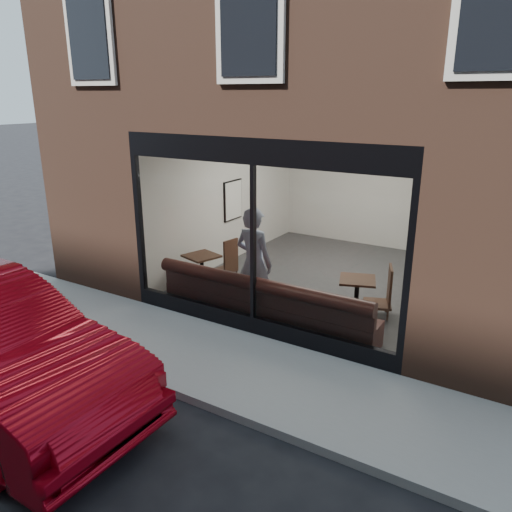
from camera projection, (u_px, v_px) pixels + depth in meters
The scene contains 21 objects.
ground at pixel (173, 392), 6.70m from camera, with size 120.00×120.00×0.00m, color black.
sidewalk_near at pixel (217, 359), 7.51m from camera, with size 40.00×2.00×0.01m, color gray.
kerb_near at pixel (170, 390), 6.64m from camera, with size 40.00×0.10×0.12m, color gray.
host_building_pier_left at pixel (252, 174), 14.55m from camera, with size 2.50×12.00×3.20m, color brown.
host_building_backfill at pixel (409, 171), 15.12m from camera, with size 5.00×6.00×3.20m, color brown.
cafe_floor at pixel (326, 279), 10.74m from camera, with size 6.00×6.00×0.00m, color #2D2D30.
cafe_ceiling at pixel (333, 127), 9.76m from camera, with size 6.00×6.00×0.00m, color white.
cafe_wall_back at pixel (376, 185), 12.68m from camera, with size 5.00×5.00×0.00m, color silver.
cafe_wall_left at pixel (229, 195), 11.50m from camera, with size 6.00×6.00×0.00m, color silver.
cafe_wall_right at pixel (456, 222), 9.02m from camera, with size 6.00×6.00×0.00m, color silver.
storefront_kick at pixel (253, 325), 8.31m from camera, with size 5.00×0.10×0.30m, color black.
storefront_header at pixel (253, 151), 7.43m from camera, with size 5.00×0.10×0.40m, color black.
storefront_mullion at pixel (253, 244), 7.88m from camera, with size 0.06×0.10×2.50m, color black.
storefront_glass at pixel (252, 245), 7.86m from camera, with size 4.80×4.80×0.00m, color white.
banquette at pixel (266, 312), 8.61m from camera, with size 4.00×0.55×0.45m, color #371514.
person at pixel (254, 263), 8.72m from camera, with size 0.73×0.48×1.99m, color #96A8C9.
cafe_table_left at pixel (201, 256), 9.93m from camera, with size 0.60×0.60×0.04m, color black.
cafe_table_right at pixel (358, 280), 8.65m from camera, with size 0.61×0.61×0.04m, color black.
cafe_chair_left at pixel (225, 270), 10.62m from camera, with size 0.41×0.41×0.04m, color black.
cafe_chair_right at pixel (377, 304), 8.91m from camera, with size 0.47×0.47×0.05m, color black.
wall_poster at pixel (234, 200), 11.62m from camera, with size 0.02×0.65×0.87m, color white.
Camera 1 is at (3.99, -4.36, 3.81)m, focal length 35.00 mm.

